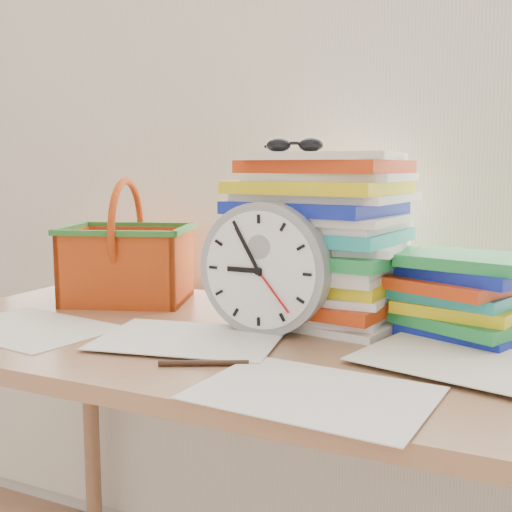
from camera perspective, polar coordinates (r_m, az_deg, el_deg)
The scene contains 9 objects.
curtain at distance 1.55m, azimuth 6.03°, elevation 16.62°, with size 2.40×0.01×2.50m, color white.
desk at distance 1.24m, azimuth -0.33°, elevation -10.41°, with size 1.40×0.70×0.75m.
paper_stack at distance 1.31m, azimuth 5.99°, elevation 1.59°, with size 0.34×0.28×0.34m, color white, non-canonical shape.
clock at distance 1.21m, azimuth 0.82°, elevation -1.12°, with size 0.25×0.25×0.05m, color gray.
sunglasses at distance 1.29m, azimuth 3.44°, elevation 9.84°, with size 0.13×0.11×0.03m, color black, non-canonical shape.
book_stack at distance 1.25m, azimuth 17.66°, elevation -3.36°, with size 0.26×0.20×0.16m, color white, non-canonical shape.
basket at distance 1.53m, azimuth -11.37°, elevation 1.26°, with size 0.28×0.22×0.28m, color #D74D15, non-canonical shape.
pen at distance 1.04m, azimuth -4.67°, elevation -9.48°, with size 0.01×0.01×0.14m, color black.
scattered_papers at distance 1.22m, azimuth -0.34°, elevation -6.80°, with size 1.26×0.42×0.02m, color white, non-canonical shape.
Camera 1 is at (0.51, 0.54, 1.07)m, focal length 45.00 mm.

